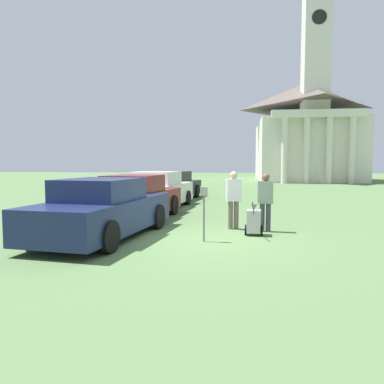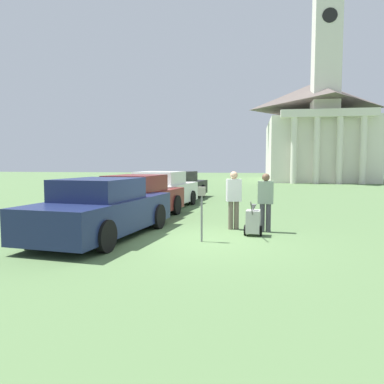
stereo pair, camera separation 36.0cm
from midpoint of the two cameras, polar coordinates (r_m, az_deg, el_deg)
ground_plane at (r=9.49m, az=0.12°, el=-7.37°), size 120.00×120.00×0.00m
parked_car_navy at (r=10.02m, az=-14.38°, el=-2.70°), size 2.57×5.17×1.54m
parked_car_maroon at (r=12.89m, az=-9.40°, el=-1.07°), size 2.39×4.98×1.53m
parked_car_white at (r=16.14m, az=-5.98°, el=0.13°), size 2.54×4.84×1.56m
parked_car_black at (r=19.51m, az=-3.68°, el=0.82°), size 2.60×5.49×1.48m
parking_meter at (r=9.19m, az=0.71°, el=-1.77°), size 0.18×0.09×1.36m
person_worker at (r=10.97m, az=5.41°, el=-0.66°), size 0.46×0.32×1.70m
person_supervisor at (r=10.69m, az=10.19°, el=-1.01°), size 0.44×0.26×1.65m
equipment_cart at (r=10.16m, az=8.41°, el=-4.40°), size 0.49×1.00×1.00m
church at (r=43.01m, az=16.67°, el=9.87°), size 10.17×14.68×26.45m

